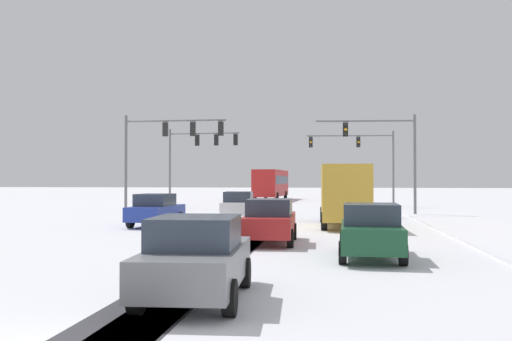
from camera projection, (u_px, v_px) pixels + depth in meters
wheel_track_left_lane at (257, 236)px, 22.51m from camera, size 0.89×35.34×0.01m
wheel_track_right_lane at (240, 236)px, 22.60m from camera, size 0.87×35.34×0.01m
wheel_track_center at (255, 236)px, 22.52m from camera, size 1.12×35.34×0.01m
traffic_signal_far_right at (362, 152)px, 47.49m from camera, size 7.49×0.79×6.50m
traffic_signal_far_left at (197, 150)px, 45.35m from camera, size 5.98×0.60×6.50m
traffic_signal_near_right at (387, 146)px, 35.50m from camera, size 6.39×0.70×6.50m
traffic_signal_near_left at (166, 141)px, 35.50m from camera, size 6.72×0.45×6.50m
car_white_lead at (239, 205)px, 32.27m from camera, size 2.01×4.19×1.62m
car_blue_second at (156, 210)px, 27.44m from camera, size 2.02×4.19×1.62m
car_red_third at (270, 221)px, 20.16m from camera, size 1.90×4.13×1.62m
car_dark_green_fourth at (371, 231)px, 16.25m from camera, size 1.94×4.15×1.62m
car_grey_fifth at (196, 258)px, 10.67m from camera, size 1.99×4.18×1.62m
bus_oncoming at (271, 182)px, 62.35m from camera, size 3.07×11.11×3.38m
box_truck_delivery at (344, 193)px, 27.50m from camera, size 2.43×7.45×3.02m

